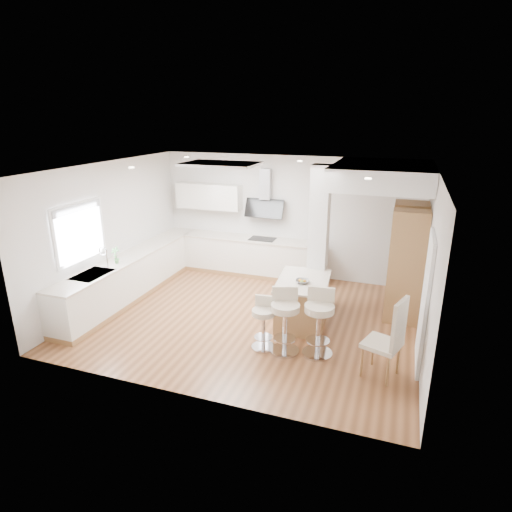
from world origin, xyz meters
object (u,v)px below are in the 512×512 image
at_px(bar_stool_c, 319,319).
at_px(dining_chair, 390,337).
at_px(bar_stool_a, 264,320).
at_px(peninsula, 303,301).
at_px(bar_stool_b, 285,317).

bearing_deg(bar_stool_c, dining_chair, -21.39).
bearing_deg(dining_chair, bar_stool_a, -167.47).
xyz_separation_m(peninsula, bar_stool_b, (-0.03, -1.10, 0.18)).
distance_m(bar_stool_a, bar_stool_c, 0.89).
height_order(peninsula, bar_stool_a, peninsula).
distance_m(peninsula, dining_chair, 2.08).
relative_size(bar_stool_c, dining_chair, 0.87).
distance_m(bar_stool_a, dining_chair, 1.98).
height_order(peninsula, dining_chair, dining_chair).
relative_size(peninsula, bar_stool_b, 1.35).
bearing_deg(dining_chair, bar_stool_c, -177.79).
relative_size(bar_stool_b, bar_stool_c, 0.98).
bearing_deg(bar_stool_b, bar_stool_c, -8.02).
bearing_deg(peninsula, dining_chair, -45.29).
distance_m(bar_stool_b, dining_chair, 1.63).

